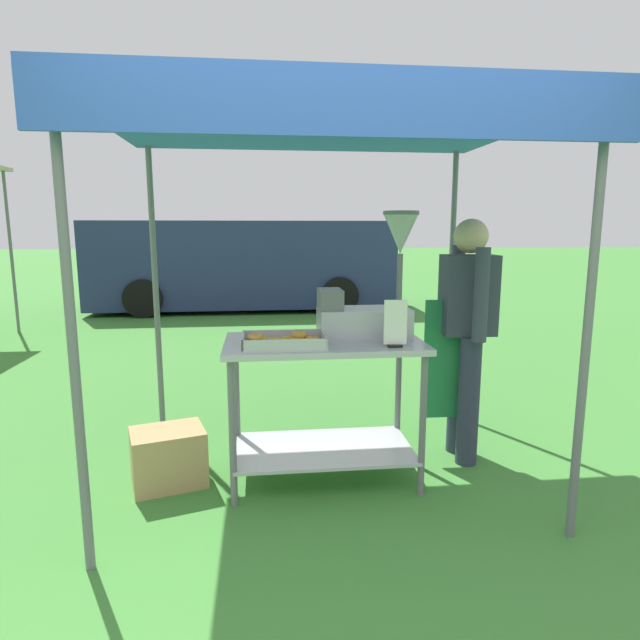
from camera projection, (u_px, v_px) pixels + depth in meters
ground_plane at (286, 331)px, 8.08m from camera, size 70.00×70.00×0.00m
stall_canopy at (322, 132)px, 3.05m from camera, size 2.55×2.04×2.19m
donut_cart at (324, 382)px, 3.20m from camera, size 1.18×0.65×0.88m
donut_tray at (282, 342)px, 2.99m from camera, size 0.47×0.30×0.07m
donut_fryer at (370, 298)px, 3.23m from camera, size 0.61×0.28×0.77m
menu_sign at (395, 327)px, 2.96m from camera, size 0.13×0.05×0.27m
vendor at (466, 328)px, 3.47m from camera, size 0.45×0.53×1.61m
supply_crate at (168, 457)px, 3.21m from camera, size 0.50×0.43×0.35m
van_navy at (245, 263)px, 10.28m from camera, size 5.65×2.11×1.69m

